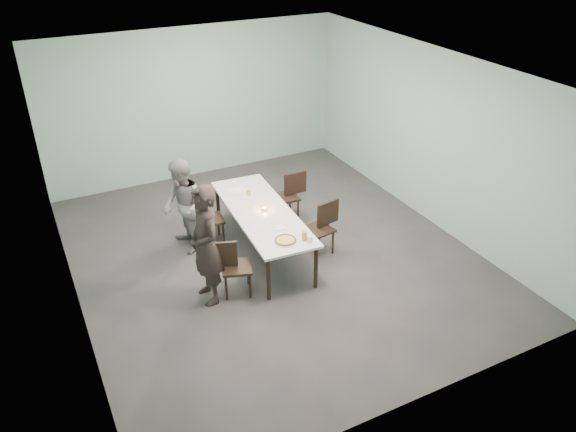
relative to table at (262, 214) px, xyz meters
name	(u,v)px	position (x,y,z in m)	size (l,w,h in m)	color
ground	(272,254)	(0.10, -0.15, -0.69)	(7.00, 7.00, 0.00)	#333335
room_shell	(270,137)	(0.10, -0.15, 1.33)	(6.02, 7.02, 3.01)	#92B8AF
table	(262,214)	(0.00, 0.00, 0.00)	(1.07, 2.65, 0.75)	white
chair_near_left	(231,264)	(-0.85, -0.80, -0.19)	(0.65, 0.53, 0.87)	black
chair_far_left	(205,216)	(-0.72, 0.67, -0.19)	(0.63, 0.47, 0.87)	black
chair_near_right	(322,224)	(0.87, -0.42, -0.19)	(0.64, 0.49, 0.87)	black
chair_far_right	(290,193)	(0.90, 0.80, -0.19)	(0.62, 0.44, 0.87)	black
diner_near	(206,246)	(-1.20, -0.78, 0.20)	(0.65, 0.43, 1.79)	black
diner_far	(183,207)	(-1.08, 0.65, 0.09)	(0.76, 0.59, 1.56)	gray
pizza	(285,240)	(-0.07, -0.97, 0.08)	(0.34, 0.34, 0.04)	white
side_plate	(280,228)	(0.03, -0.60, 0.06)	(0.18, 0.18, 0.01)	white
beer_glass	(304,236)	(0.19, -1.06, 0.13)	(0.08, 0.08, 0.15)	gold
water_tumbler	(310,239)	(0.24, -1.13, 0.10)	(0.08, 0.08, 0.09)	silver
tealight	(265,209)	(0.05, 0.00, 0.08)	(0.06, 0.06, 0.05)	silver
amber_tumbler	(249,193)	(0.04, 0.61, 0.10)	(0.07, 0.07, 0.08)	gold
menu	(237,190)	(-0.08, 0.85, 0.06)	(0.30, 0.22, 0.01)	silver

